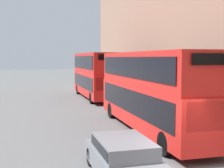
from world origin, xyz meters
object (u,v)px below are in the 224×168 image
bus_second_in_queue (95,73)px  car_dark_sedan (124,157)px  pedestrian (183,108)px  bus_leading (152,88)px

bus_second_in_queue → car_dark_sedan: (-3.40, -20.21, -1.74)m
car_dark_sedan → pedestrian: bearing=50.7°
car_dark_sedan → pedestrian: (6.26, 7.65, 0.14)m
bus_leading → bus_second_in_queue: bus_second_in_queue is taller
bus_second_in_queue → car_dark_sedan: 20.57m
car_dark_sedan → pedestrian: size_ratio=2.57×
bus_second_in_queue → pedestrian: (2.86, -12.56, -1.59)m
car_dark_sedan → bus_second_in_queue: bearing=80.4°
car_dark_sedan → pedestrian: pedestrian is taller
bus_leading → pedestrian: bearing=32.5°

